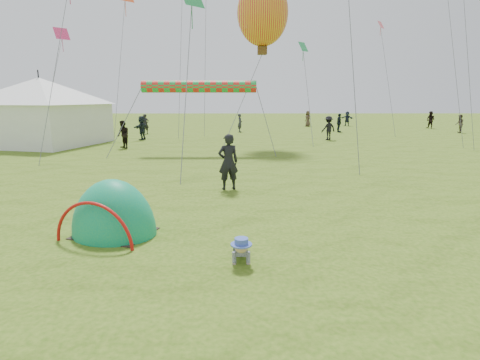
{
  "coord_description": "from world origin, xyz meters",
  "views": [
    {
      "loc": [
        0.45,
        -7.01,
        2.96
      ],
      "look_at": [
        0.52,
        1.98,
        1.0
      ],
      "focal_mm": 28.0,
      "sensor_mm": 36.0,
      "label": 1
    }
  ],
  "objects_px": {
    "standing_adult": "(228,162)",
    "event_marquee": "(42,109)",
    "popup_tent": "(115,234)",
    "balloon_kite": "(263,17)",
    "crawling_toddler": "(241,247)"
  },
  "relations": [
    {
      "from": "standing_adult",
      "to": "event_marquee",
      "type": "distance_m",
      "value": 17.57
    },
    {
      "from": "standing_adult",
      "to": "popup_tent",
      "type": "bearing_deg",
      "value": 44.72
    },
    {
      "from": "balloon_kite",
      "to": "popup_tent",
      "type": "bearing_deg",
      "value": -104.81
    },
    {
      "from": "crawling_toddler",
      "to": "standing_adult",
      "type": "xyz_separation_m",
      "value": [
        -0.36,
        5.63,
        0.65
      ]
    },
    {
      "from": "crawling_toddler",
      "to": "balloon_kite",
      "type": "relative_size",
      "value": 0.16
    },
    {
      "from": "crawling_toddler",
      "to": "event_marquee",
      "type": "height_order",
      "value": "event_marquee"
    },
    {
      "from": "event_marquee",
      "to": "balloon_kite",
      "type": "xyz_separation_m",
      "value": [
        14.14,
        -0.4,
        5.49
      ]
    },
    {
      "from": "event_marquee",
      "to": "balloon_kite",
      "type": "relative_size",
      "value": 1.54
    },
    {
      "from": "popup_tent",
      "to": "event_marquee",
      "type": "xyz_separation_m",
      "value": [
        -9.85,
        16.65,
        2.29
      ]
    },
    {
      "from": "crawling_toddler",
      "to": "balloon_kite",
      "type": "height_order",
      "value": "balloon_kite"
    },
    {
      "from": "crawling_toddler",
      "to": "event_marquee",
      "type": "bearing_deg",
      "value": 123.75
    },
    {
      "from": "standing_adult",
      "to": "balloon_kite",
      "type": "bearing_deg",
      "value": -113.55
    },
    {
      "from": "popup_tent",
      "to": "crawling_toddler",
      "type": "bearing_deg",
      "value": -9.8
    },
    {
      "from": "crawling_toddler",
      "to": "popup_tent",
      "type": "bearing_deg",
      "value": 151.38
    },
    {
      "from": "standing_adult",
      "to": "crawling_toddler",
      "type": "bearing_deg",
      "value": 78.84
    }
  ]
}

